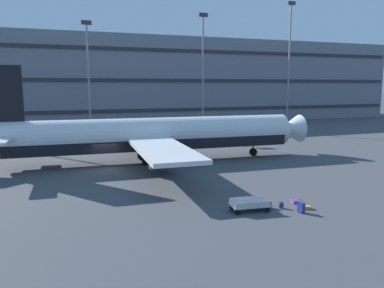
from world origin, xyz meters
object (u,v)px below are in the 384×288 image
Objects in this scene: suitcase_small at (305,207)px; backpack_large at (270,205)px; suitcase_laid_flat at (301,207)px; baggage_cart at (249,205)px; backpack_orange at (281,205)px; suitcase_red at (295,201)px; airliner at (151,136)px.

backpack_large reaches higher than suitcase_small.
backpack_large is at bearing 157.03° from suitcase_small.
baggage_cart is (-3.05, 1.48, 0.05)m from suitcase_laid_flat.
backpack_large reaches higher than backpack_orange.
suitcase_red reaches higher than suitcase_small.
suitcase_laid_flat is (5.40, -19.70, -2.52)m from airliner.
suitcase_small is 1.05× the size of suitcase_red.
backpack_orange is at bearing -154.88° from suitcase_red.
suitcase_red is 0.24× the size of baggage_cart.
backpack_orange reaches higher than suitcase_red.
backpack_large is 1.63m from baggage_cart.
suitcase_laid_flat is 2.09m from backpack_large.
suitcase_red is 1.78m from backpack_orange.
suitcase_small is 0.26× the size of baggage_cart.
suitcase_red is 1.54× the size of backpack_orange.
airliner is 19.03m from suitcase_red.
suitcase_laid_flat is at bearing -58.95° from backpack_orange.
airliner reaches higher than suitcase_small.
airliner is at bearing 105.34° from suitcase_laid_flat.
backpack_large is (-2.31, -0.44, 0.14)m from suitcase_red.
suitcase_laid_flat is 1.14× the size of suitcase_red.
suitcase_small is 1.59m from backpack_orange.
backpack_orange is 0.93× the size of backpack_large.
backpack_orange is (-1.61, -0.75, 0.12)m from suitcase_red.
airliner is 45.95× the size of suitcase_red.
baggage_cart is at bearing -82.64° from airliner.
suitcase_small is at bearing -13.07° from baggage_cart.
airliner is 18.80m from backpack_large.
airliner is at bearing 102.33° from backpack_large.
backpack_orange is (-0.72, 1.20, -0.14)m from suitcase_laid_flat.
suitcase_laid_flat reaches higher than suitcase_small.
airliner reaches higher than suitcase_laid_flat.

